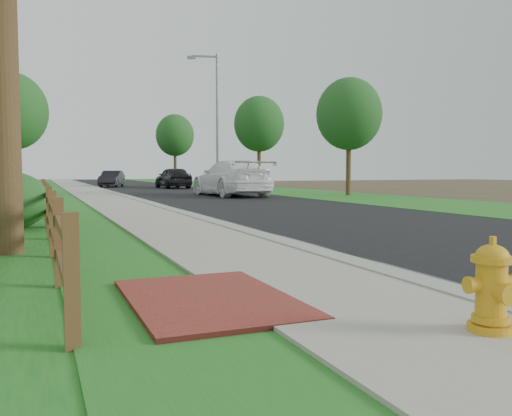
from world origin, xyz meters
name	(u,v)px	position (x,y,z in m)	size (l,w,h in m)	color
ground	(342,274)	(0.00, 0.00, 0.00)	(120.00, 120.00, 0.00)	#3E3122
road	(155,189)	(4.60, 35.00, 0.01)	(8.00, 90.00, 0.02)	black
curb	(98,189)	(0.40, 35.00, 0.06)	(0.40, 90.00, 0.12)	gray
wet_gutter	(103,189)	(0.75, 35.00, 0.02)	(0.50, 90.00, 0.00)	black
sidewalk	(80,189)	(-0.90, 35.00, 0.05)	(2.20, 90.00, 0.10)	gray
grass_strip	(52,190)	(-2.80, 35.00, 0.03)	(1.60, 90.00, 0.06)	#1B601F
verge_far	(239,187)	(11.50, 35.00, 0.02)	(6.00, 90.00, 0.04)	#1B601F
brick_patch	(209,302)	(-2.20, -1.00, 0.06)	(1.60, 2.40, 0.11)	maroon
ranch_fence	(48,207)	(-3.60, 6.40, 0.62)	(0.12, 16.92, 1.10)	#52311B
fire_hydrant	(492,288)	(-0.42, -3.01, 0.46)	(0.51, 0.41, 0.78)	gold
white_suv	(231,178)	(6.00, 21.45, 0.98)	(2.69, 6.61, 1.92)	white
dark_car_mid	(173,178)	(6.07, 35.21, 0.84)	(1.95, 4.84, 1.65)	black
dark_car_far	(112,179)	(2.08, 40.47, 0.70)	(1.45, 4.15, 1.37)	black
streetlight	(215,113)	(8.52, 32.15, 5.62)	(2.28, 0.69, 9.93)	slate
shrub_c	(7,201)	(-4.48, 7.65, 0.70)	(1.93, 1.93, 1.40)	#1B491A
tree_near_left	(12,111)	(-4.92, 24.89, 4.48)	(3.67, 3.67, 6.51)	#392917
tree_near_right	(349,114)	(12.12, 19.42, 4.47)	(3.59, 3.59, 6.46)	#392917
tree_mid_right	(259,124)	(12.94, 34.29, 5.12)	(4.07, 4.07, 7.37)	#392917
tree_far_right	(175,135)	(9.00, 46.56, 4.85)	(3.76, 3.76, 6.94)	#392917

